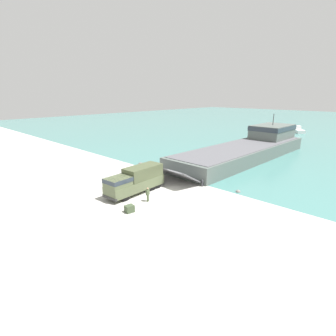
{
  "coord_description": "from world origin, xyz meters",
  "views": [
    {
      "loc": [
        21.39,
        -23.12,
        11.9
      ],
      "look_at": [
        -2.21,
        1.57,
        2.17
      ],
      "focal_mm": 28.0,
      "sensor_mm": 36.0,
      "label": 1
    }
  ],
  "objects_px": {
    "cargo_crate": "(129,209)",
    "mooring_bollard": "(202,183)",
    "military_truck": "(135,180)",
    "moored_boat_b": "(298,130)",
    "moored_boat_a": "(266,134)",
    "soldier_on_ramp": "(148,193)",
    "landing_craft": "(250,147)"
  },
  "relations": [
    {
      "from": "landing_craft",
      "to": "moored_boat_b",
      "type": "relative_size",
      "value": 5.28
    },
    {
      "from": "military_truck",
      "to": "mooring_bollard",
      "type": "xyz_separation_m",
      "value": [
        4.62,
        7.58,
        -1.15
      ]
    },
    {
      "from": "landing_craft",
      "to": "military_truck",
      "type": "bearing_deg",
      "value": -90.92
    },
    {
      "from": "soldier_on_ramp",
      "to": "moored_boat_a",
      "type": "height_order",
      "value": "soldier_on_ramp"
    },
    {
      "from": "soldier_on_ramp",
      "to": "moored_boat_b",
      "type": "distance_m",
      "value": 71.08
    },
    {
      "from": "moored_boat_a",
      "to": "cargo_crate",
      "type": "relative_size",
      "value": 6.62
    },
    {
      "from": "soldier_on_ramp",
      "to": "landing_craft",
      "type": "bearing_deg",
      "value": -95.6
    },
    {
      "from": "soldier_on_ramp",
      "to": "cargo_crate",
      "type": "relative_size",
      "value": 1.89
    },
    {
      "from": "landing_craft",
      "to": "mooring_bollard",
      "type": "bearing_deg",
      "value": -78.86
    },
    {
      "from": "military_truck",
      "to": "soldier_on_ramp",
      "type": "xyz_separation_m",
      "value": [
        3.16,
        -0.84,
        -0.68
      ]
    },
    {
      "from": "mooring_bollard",
      "to": "moored_boat_a",
      "type": "bearing_deg",
      "value": 104.8
    },
    {
      "from": "cargo_crate",
      "to": "mooring_bollard",
      "type": "bearing_deg",
      "value": 86.23
    },
    {
      "from": "moored_boat_a",
      "to": "moored_boat_b",
      "type": "height_order",
      "value": "moored_boat_b"
    },
    {
      "from": "mooring_bollard",
      "to": "moored_boat_b",
      "type": "bearing_deg",
      "value": 97.7
    },
    {
      "from": "cargo_crate",
      "to": "soldier_on_ramp",
      "type": "bearing_deg",
      "value": 102.22
    },
    {
      "from": "moored_boat_a",
      "to": "cargo_crate",
      "type": "distance_m",
      "value": 61.61
    },
    {
      "from": "moored_boat_b",
      "to": "mooring_bollard",
      "type": "height_order",
      "value": "moored_boat_b"
    },
    {
      "from": "landing_craft",
      "to": "cargo_crate",
      "type": "xyz_separation_m",
      "value": [
        2.95,
        -32.23,
        -1.54
      ]
    },
    {
      "from": "military_truck",
      "to": "moored_boat_b",
      "type": "distance_m",
      "value": 70.01
    },
    {
      "from": "moored_boat_a",
      "to": "moored_boat_b",
      "type": "distance_m",
      "value": 14.25
    },
    {
      "from": "landing_craft",
      "to": "moored_boat_b",
      "type": "distance_m",
      "value": 41.99
    },
    {
      "from": "moored_boat_a",
      "to": "cargo_crate",
      "type": "xyz_separation_m",
      "value": [
        12.12,
        -60.4,
        -0.09
      ]
    },
    {
      "from": "landing_craft",
      "to": "mooring_bollard",
      "type": "height_order",
      "value": "landing_craft"
    },
    {
      "from": "military_truck",
      "to": "cargo_crate",
      "type": "height_order",
      "value": "military_truck"
    },
    {
      "from": "moored_boat_a",
      "to": "cargo_crate",
      "type": "bearing_deg",
      "value": -147.08
    },
    {
      "from": "moored_boat_b",
      "to": "mooring_bollard",
      "type": "bearing_deg",
      "value": 61.98
    },
    {
      "from": "moored_boat_b",
      "to": "cargo_crate",
      "type": "bearing_deg",
      "value": 60.19
    },
    {
      "from": "mooring_bollard",
      "to": "landing_craft",
      "type": "bearing_deg",
      "value": 100.22
    },
    {
      "from": "soldier_on_ramp",
      "to": "moored_boat_a",
      "type": "bearing_deg",
      "value": -88.75
    },
    {
      "from": "military_truck",
      "to": "soldier_on_ramp",
      "type": "distance_m",
      "value": 3.34
    },
    {
      "from": "soldier_on_ramp",
      "to": "mooring_bollard",
      "type": "bearing_deg",
      "value": -109.88
    },
    {
      "from": "military_truck",
      "to": "moored_boat_a",
      "type": "distance_m",
      "value": 56.99
    }
  ]
}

